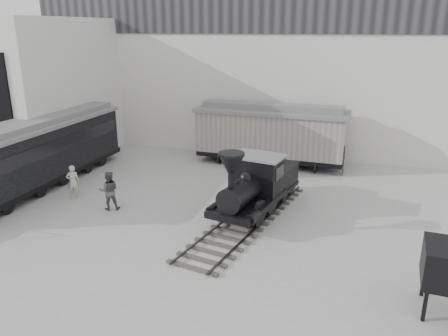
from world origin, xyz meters
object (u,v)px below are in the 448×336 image
(locomotive, at_px, (254,189))
(passenger_coach, at_px, (39,152))
(visitor_a, at_px, (73,182))
(boxcar, at_px, (271,133))
(visitor_b, at_px, (109,191))

(locomotive, height_order, passenger_coach, locomotive)
(passenger_coach, xyz_separation_m, visitor_a, (2.76, -1.10, -1.06))
(boxcar, relative_size, visitor_b, 5.00)
(passenger_coach, height_order, visitor_b, passenger_coach)
(locomotive, relative_size, boxcar, 1.06)
(boxcar, height_order, visitor_a, boxcar)
(boxcar, bearing_deg, locomotive, -82.01)
(visitor_b, bearing_deg, locomotive, 164.16)
(visitor_a, bearing_deg, locomotive, 151.89)
(visitor_a, xyz_separation_m, visitor_b, (2.53, -0.76, 0.07))
(locomotive, xyz_separation_m, visitor_a, (-9.36, -0.57, -0.42))
(visitor_a, bearing_deg, passenger_coach, -53.28)
(boxcar, xyz_separation_m, visitor_a, (-8.55, -8.78, -1.16))
(boxcar, bearing_deg, passenger_coach, -143.43)
(passenger_coach, bearing_deg, visitor_a, -20.49)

